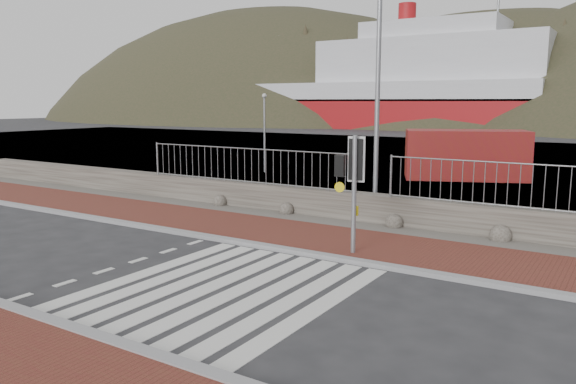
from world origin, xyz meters
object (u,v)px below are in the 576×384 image
Objects in this scene: ferry at (387,90)px; traffic_signal_far at (353,170)px; streetlight at (382,62)px; shipping_container at (466,155)px.

traffic_signal_far is (25.71, -64.32, -3.25)m from ferry.
streetlight is at bearing -67.74° from ferry.
traffic_signal_far is at bearing -107.68° from shipping_container.
ferry is 5.74× the size of streetlight.
shipping_container is (-0.18, 10.90, -3.73)m from streetlight.
traffic_signal_far is at bearing -68.21° from ferry.
ferry reaches higher than streetlight.
ferry is 8.88× the size of shipping_container.
streetlight is 11.52m from shipping_container.
streetlight reaches higher than traffic_signal_far.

